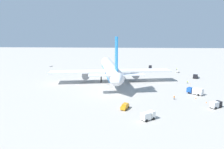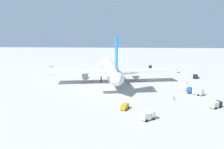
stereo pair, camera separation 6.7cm
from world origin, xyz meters
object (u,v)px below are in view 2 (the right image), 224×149
(ground_worker_1, at_px, (187,82))
(ground_worker_2, at_px, (177,69))
(service_truck_1, at_px, (150,67))
(airliner, at_px, (111,69))
(baggage_cart_1, at_px, (178,71))
(ground_worker_3, at_px, (174,98))
(service_truck_3, at_px, (148,116))
(service_truck_4, at_px, (216,104))
(service_truck_0, at_px, (195,91))
(baggage_cart_2, at_px, (51,66))
(traffic_cone_1, at_px, (196,98))
(service_truck_2, at_px, (196,76))
(traffic_cone_2, at_px, (190,84))
(service_van, at_px, (125,106))
(traffic_cone_0, at_px, (133,69))
(traffic_cone_3, at_px, (206,102))

(ground_worker_1, bearing_deg, ground_worker_2, -6.12)
(service_truck_1, distance_m, ground_worker_1, 49.05)
(airliner, distance_m, baggage_cart_1, 55.40)
(airliner, bearing_deg, ground_worker_1, -92.99)
(airliner, height_order, ground_worker_3, airliner)
(service_truck_3, height_order, service_truck_4, service_truck_3)
(service_truck_0, bearing_deg, ground_worker_3, 126.22)
(baggage_cart_2, xyz_separation_m, traffic_cone_1, (-80.92, -91.50, 0.01))
(baggage_cart_1, distance_m, traffic_cone_1, 61.01)
(service_truck_3, xyz_separation_m, traffic_cone_1, (23.23, -22.40, -1.22))
(service_truck_0, relative_size, service_truck_3, 1.36)
(airliner, height_order, service_truck_0, airliner)
(service_truck_2, distance_m, traffic_cone_2, 18.22)
(service_van, height_order, traffic_cone_1, service_van)
(traffic_cone_0, xyz_separation_m, traffic_cone_1, (-71.40, -23.57, 0.00))
(service_truck_0, bearing_deg, service_truck_2, -18.21)
(service_truck_0, xyz_separation_m, ground_worker_1, (20.89, -2.59, -0.83))
(ground_worker_1, bearing_deg, service_truck_0, 172.94)
(ground_worker_1, bearing_deg, airliner, 87.01)
(traffic_cone_0, bearing_deg, ground_worker_3, -169.07)
(traffic_cone_1, bearing_deg, traffic_cone_0, 18.27)
(ground_worker_1, height_order, traffic_cone_3, ground_worker_1)
(traffic_cone_3, bearing_deg, service_truck_2, -13.38)
(airliner, height_order, service_truck_3, airliner)
(service_van, height_order, traffic_cone_3, service_van)
(baggage_cart_1, xyz_separation_m, baggage_cart_2, (20.38, 98.98, -0.56))
(traffic_cone_1, bearing_deg, baggage_cart_2, 48.51)
(airliner, bearing_deg, ground_worker_2, -49.27)
(ground_worker_2, distance_m, traffic_cone_0, 32.61)
(service_truck_2, relative_size, traffic_cone_3, 12.09)
(airliner, height_order, ground_worker_1, airliner)
(service_van, bearing_deg, traffic_cone_2, -41.22)
(service_truck_3, distance_m, ground_worker_3, 24.97)
(ground_worker_1, bearing_deg, ground_worker_3, 154.59)
(traffic_cone_0, bearing_deg, traffic_cone_2, -147.19)
(baggage_cart_1, distance_m, traffic_cone_3, 66.00)
(airliner, xyz_separation_m, baggage_cart_2, (51.49, 53.59, -6.91))
(ground_worker_1, bearing_deg, traffic_cone_1, 170.76)
(traffic_cone_2, bearing_deg, service_truck_1, 18.28)
(airliner, height_order, traffic_cone_1, airliner)
(ground_worker_3, bearing_deg, traffic_cone_2, -28.12)
(service_truck_4, distance_m, traffic_cone_1, 11.32)
(service_truck_1, relative_size, service_truck_2, 0.87)
(ground_worker_2, xyz_separation_m, traffic_cone_1, (-69.82, 9.00, -0.64))
(service_van, xyz_separation_m, ground_worker_1, (41.31, -34.10, -0.21))
(ground_worker_3, xyz_separation_m, traffic_cone_0, (73.31, 14.16, -0.60))
(baggage_cart_1, relative_size, traffic_cone_2, 5.90)
(service_truck_2, relative_size, traffic_cone_2, 12.09)
(airliner, relative_size, service_truck_3, 13.93)
(traffic_cone_2, bearing_deg, service_van, 138.78)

